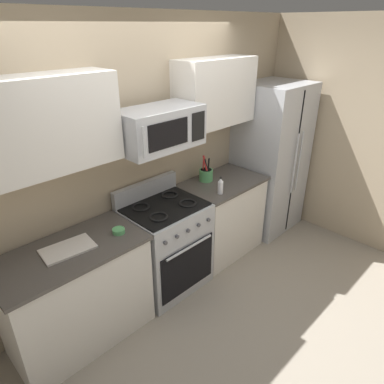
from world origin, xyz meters
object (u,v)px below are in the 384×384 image
object	(u,v)px
refrigerator	(270,159)
prep_bowl	(119,231)
microwave	(159,128)
range_oven	(166,245)
cutting_board	(68,249)
bottle_vinegar	(220,186)
utensil_crock	(206,174)

from	to	relation	value
refrigerator	prep_bowl	xyz separation A→B (m)	(-2.32, -0.05, -0.01)
microwave	refrigerator	bearing A→B (deg)	-1.44
range_oven	microwave	bearing A→B (deg)	90.03
cutting_board	prep_bowl	world-z (taller)	prep_bowl
range_oven	bottle_vinegar	distance (m)	0.82
utensil_crock	prep_bowl	xyz separation A→B (m)	(-1.30, -0.22, -0.05)
bottle_vinegar	range_oven	bearing A→B (deg)	163.36
refrigerator	bottle_vinegar	bearing A→B (deg)	-171.95
refrigerator	bottle_vinegar	xyz separation A→B (m)	(-1.15, -0.16, 0.06)
utensil_crock	prep_bowl	world-z (taller)	utensil_crock
range_oven	microwave	distance (m)	1.20
refrigerator	prep_bowl	bearing A→B (deg)	-178.72
refrigerator	utensil_crock	xyz separation A→B (m)	(-1.02, 0.17, 0.05)
microwave	prep_bowl	size ratio (longest dim) A/B	7.22
bottle_vinegar	refrigerator	bearing A→B (deg)	8.05
utensil_crock	microwave	bearing A→B (deg)	-170.72
range_oven	bottle_vinegar	bearing A→B (deg)	-16.64
range_oven	utensil_crock	size ratio (longest dim) A/B	3.60
utensil_crock	bottle_vinegar	world-z (taller)	utensil_crock
range_oven	utensil_crock	xyz separation A→B (m)	(0.74, 0.15, 0.51)
prep_bowl	utensil_crock	bearing A→B (deg)	9.45
refrigerator	cutting_board	bearing A→B (deg)	179.45
refrigerator	range_oven	bearing A→B (deg)	179.44
microwave	cutting_board	size ratio (longest dim) A/B	1.96
utensil_crock	bottle_vinegar	distance (m)	0.36
microwave	bottle_vinegar	xyz separation A→B (m)	(0.60, -0.21, -0.68)
refrigerator	microwave	distance (m)	1.91
utensil_crock	cutting_board	size ratio (longest dim) A/B	0.77
range_oven	cutting_board	xyz separation A→B (m)	(-0.98, 0.01, 0.44)
cutting_board	utensil_crock	bearing A→B (deg)	4.62
cutting_board	prep_bowl	size ratio (longest dim) A/B	3.69
utensil_crock	cutting_board	xyz separation A→B (m)	(-1.72, -0.14, -0.07)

